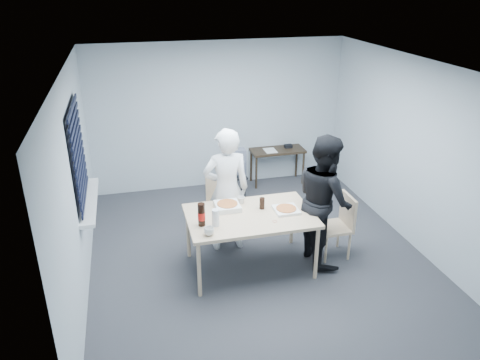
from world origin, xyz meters
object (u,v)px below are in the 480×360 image
object	(u,v)px
chair_right	(340,221)
person_black	(324,200)
dining_table	(250,219)
backpack	(236,163)
stool	(236,181)
person_white	(226,190)
soda_bottle	(202,215)
chair_far	(221,202)
mug_b	(241,200)
mug_a	(209,231)
side_table	(277,153)

from	to	relation	value
chair_right	person_black	bearing A→B (deg)	-175.50
dining_table	backpack	distance (m)	2.02
stool	chair_right	bearing A→B (deg)	-64.03
backpack	person_white	bearing A→B (deg)	-131.45
chair_right	backpack	xyz separation A→B (m)	(-0.98, 1.99, 0.18)
soda_bottle	chair_far	bearing A→B (deg)	66.73
backpack	soda_bottle	world-z (taller)	soda_bottle
person_black	mug_b	distance (m)	1.09
person_black	person_white	bearing A→B (deg)	63.30
backpack	chair_right	bearing A→B (deg)	-86.76
person_white	soda_bottle	world-z (taller)	person_white
mug_b	chair_far	bearing A→B (deg)	102.64
person_white	mug_a	world-z (taller)	person_white
mug_a	soda_bottle	world-z (taller)	soda_bottle
mug_b	person_white	bearing A→B (deg)	121.11
chair_far	person_white	size ratio (longest dim) A/B	0.50
mug_a	chair_far	bearing A→B (deg)	72.30
person_white	backpack	distance (m)	1.50
stool	mug_b	distance (m)	1.77
person_white	stool	distance (m)	1.59
stool	person_black	bearing A→B (deg)	-70.75
side_table	backpack	bearing A→B (deg)	-148.24
side_table	mug_a	xyz separation A→B (m)	(-1.82, -2.94, 0.26)
stool	person_white	bearing A→B (deg)	-108.39
side_table	soda_bottle	xyz separation A→B (m)	(-1.87, -2.70, 0.35)
chair_far	chair_right	bearing A→B (deg)	-33.60
chair_right	mug_b	xyz separation A→B (m)	(-1.30, 0.33, 0.32)
chair_far	person_white	world-z (taller)	person_white
mug_a	dining_table	bearing A→B (deg)	31.58
person_white	person_black	bearing A→B (deg)	153.30
dining_table	side_table	bearing A→B (deg)	64.59
dining_table	side_table	distance (m)	2.85
side_table	stool	world-z (taller)	side_table
person_white	person_black	size ratio (longest dim) A/B	1.00
chair_far	side_table	bearing A→B (deg)	48.94
person_black	soda_bottle	xyz separation A→B (m)	(-1.65, -0.11, 0.04)
person_black	stool	world-z (taller)	person_black
chair_far	person_black	xyz separation A→B (m)	(1.18, -0.98, 0.37)
person_black	backpack	size ratio (longest dim) A/B	3.85
chair_right	mug_a	xyz separation A→B (m)	(-1.87, -0.38, 0.32)
chair_right	stool	bearing A→B (deg)	115.97
chair_right	side_table	bearing A→B (deg)	91.13
person_white	stool	bearing A→B (deg)	-108.39
mug_a	stool	bearing A→B (deg)	69.35
backpack	mug_b	world-z (taller)	backpack
backpack	soda_bottle	distance (m)	2.33
stool	mug_b	size ratio (longest dim) A/B	4.72
chair_right	soda_bottle	bearing A→B (deg)	-175.98
person_white	backpack	size ratio (longest dim) A/B	3.85
dining_table	person_white	distance (m)	0.63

